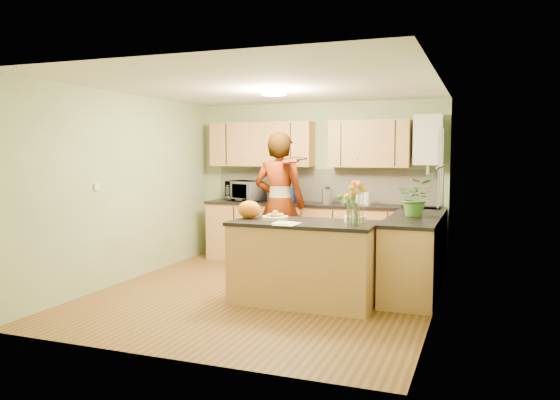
% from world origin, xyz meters
% --- Properties ---
extents(floor, '(4.50, 4.50, 0.00)m').
position_xyz_m(floor, '(0.00, 0.00, 0.00)').
color(floor, brown).
rests_on(floor, ground).
extents(ceiling, '(4.00, 4.50, 0.02)m').
position_xyz_m(ceiling, '(0.00, 0.00, 2.50)').
color(ceiling, silver).
rests_on(ceiling, wall_back).
extents(wall_back, '(4.00, 0.02, 2.50)m').
position_xyz_m(wall_back, '(0.00, 2.25, 1.25)').
color(wall_back, gray).
rests_on(wall_back, floor).
extents(wall_front, '(4.00, 0.02, 2.50)m').
position_xyz_m(wall_front, '(0.00, -2.25, 1.25)').
color(wall_front, gray).
rests_on(wall_front, floor).
extents(wall_left, '(0.02, 4.50, 2.50)m').
position_xyz_m(wall_left, '(-2.00, 0.00, 1.25)').
color(wall_left, gray).
rests_on(wall_left, floor).
extents(wall_right, '(0.02, 4.50, 2.50)m').
position_xyz_m(wall_right, '(2.00, 0.00, 1.25)').
color(wall_right, gray).
rests_on(wall_right, floor).
extents(back_counter, '(3.64, 0.62, 0.94)m').
position_xyz_m(back_counter, '(0.10, 1.95, 0.47)').
color(back_counter, tan).
rests_on(back_counter, floor).
extents(right_counter, '(0.62, 2.24, 0.94)m').
position_xyz_m(right_counter, '(1.70, 0.85, 0.47)').
color(right_counter, tan).
rests_on(right_counter, floor).
extents(splashback, '(3.60, 0.02, 0.52)m').
position_xyz_m(splashback, '(0.10, 2.23, 1.20)').
color(splashback, beige).
rests_on(splashback, back_counter).
extents(upper_cabinets, '(3.20, 0.34, 0.70)m').
position_xyz_m(upper_cabinets, '(-0.18, 2.08, 1.85)').
color(upper_cabinets, tan).
rests_on(upper_cabinets, wall_back).
extents(boiler, '(0.40, 0.30, 0.86)m').
position_xyz_m(boiler, '(1.70, 2.09, 1.90)').
color(boiler, white).
rests_on(boiler, wall_back).
extents(window_right, '(0.01, 1.30, 1.05)m').
position_xyz_m(window_right, '(1.99, 0.60, 1.55)').
color(window_right, white).
rests_on(window_right, wall_right).
extents(light_switch, '(0.02, 0.09, 0.09)m').
position_xyz_m(light_switch, '(-1.99, -0.60, 1.30)').
color(light_switch, white).
rests_on(light_switch, wall_left).
extents(ceiling_lamp, '(0.30, 0.30, 0.07)m').
position_xyz_m(ceiling_lamp, '(0.00, 0.30, 2.46)').
color(ceiling_lamp, '#FFEABF').
rests_on(ceiling_lamp, ceiling).
extents(peninsula_island, '(1.64, 0.84, 0.94)m').
position_xyz_m(peninsula_island, '(0.57, -0.22, 0.47)').
color(peninsula_island, tan).
rests_on(peninsula_island, floor).
extents(fruit_dish, '(0.30, 0.30, 0.10)m').
position_xyz_m(fruit_dish, '(0.22, -0.22, 0.98)').
color(fruit_dish, '#F9F0C7').
rests_on(fruit_dish, peninsula_island).
extents(orange_bowl, '(0.24, 0.24, 0.14)m').
position_xyz_m(orange_bowl, '(1.12, -0.07, 1.00)').
color(orange_bowl, '#F9F0C7').
rests_on(orange_bowl, peninsula_island).
extents(flower_vase, '(0.28, 0.28, 0.53)m').
position_xyz_m(flower_vase, '(1.17, -0.40, 1.29)').
color(flower_vase, silver).
rests_on(flower_vase, peninsula_island).
extents(orange_bag, '(0.31, 0.27, 0.21)m').
position_xyz_m(orange_bag, '(-0.13, -0.17, 1.05)').
color(orange_bag, orange).
rests_on(orange_bag, peninsula_island).
extents(papers, '(0.24, 0.32, 0.01)m').
position_xyz_m(papers, '(0.47, -0.52, 0.95)').
color(papers, white).
rests_on(papers, peninsula_island).
extents(violinist, '(0.74, 0.49, 2.00)m').
position_xyz_m(violinist, '(-0.15, 0.91, 1.00)').
color(violinist, '#DDA987').
rests_on(violinist, floor).
extents(violin, '(0.56, 0.49, 0.14)m').
position_xyz_m(violin, '(0.05, 0.69, 1.60)').
color(violin, '#4D1704').
rests_on(violin, violinist).
extents(microwave, '(0.69, 0.59, 0.32)m').
position_xyz_m(microwave, '(-1.14, 1.95, 1.10)').
color(microwave, white).
rests_on(microwave, back_counter).
extents(blue_box, '(0.36, 0.28, 0.27)m').
position_xyz_m(blue_box, '(-0.47, 1.97, 1.07)').
color(blue_box, navy).
rests_on(blue_box, back_counter).
extents(kettle, '(0.16, 0.16, 0.31)m').
position_xyz_m(kettle, '(0.24, 1.92, 1.07)').
color(kettle, '#BBBBC0').
rests_on(kettle, back_counter).
extents(jar_cream, '(0.11, 0.11, 0.15)m').
position_xyz_m(jar_cream, '(0.73, 1.96, 1.02)').
color(jar_cream, '#F9F0C7').
rests_on(jar_cream, back_counter).
extents(jar_white, '(0.15, 0.15, 0.19)m').
position_xyz_m(jar_white, '(0.84, 1.94, 1.03)').
color(jar_white, white).
rests_on(jar_white, back_counter).
extents(potted_plant, '(0.45, 0.40, 0.47)m').
position_xyz_m(potted_plant, '(1.70, 0.67, 1.17)').
color(potted_plant, '#3C7326').
rests_on(potted_plant, right_counter).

